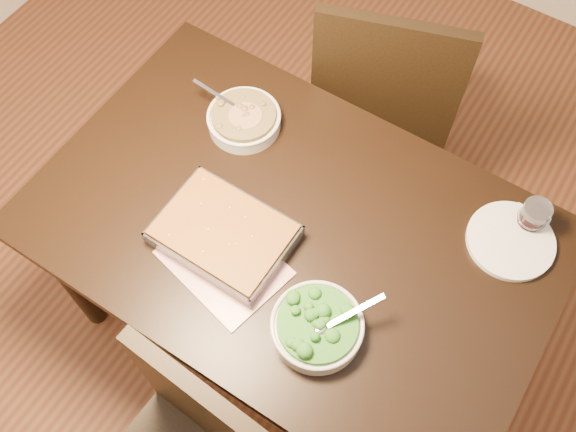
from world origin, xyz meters
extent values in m
plane|color=#4D2516|center=(0.00, 0.00, 0.00)|extent=(4.00, 4.00, 0.00)
cube|color=black|center=(0.00, 0.00, 0.73)|extent=(1.40, 0.90, 0.04)
cube|color=black|center=(0.00, 0.00, 0.66)|extent=(1.26, 0.76, 0.08)
cylinder|color=black|center=(-0.62, -0.37, 0.35)|extent=(0.07, 0.07, 0.71)
cylinder|color=black|center=(-0.62, 0.37, 0.35)|extent=(0.07, 0.07, 0.71)
cylinder|color=black|center=(0.62, 0.37, 0.35)|extent=(0.07, 0.07, 0.71)
cube|color=#A83044|center=(-0.09, -0.19, 0.75)|extent=(0.35, 0.29, 0.01)
cube|color=white|center=(0.53, 0.35, 0.75)|extent=(0.10, 0.10, 0.00)
cylinder|color=silver|center=(-0.30, 0.21, 0.77)|extent=(0.21, 0.21, 0.04)
torus|color=silver|center=(-0.30, 0.21, 0.79)|extent=(0.22, 0.22, 0.01)
cylinder|color=#35260E|center=(-0.30, 0.21, 0.80)|extent=(0.19, 0.19, 0.02)
cube|color=silver|center=(-0.37, 0.20, 0.81)|extent=(0.14, 0.02, 0.04)
cylinder|color=maroon|center=(-0.29, 0.21, 0.81)|extent=(0.10, 0.10, 0.00)
cylinder|color=silver|center=(0.21, -0.21, 0.77)|extent=(0.23, 0.23, 0.04)
torus|color=silver|center=(0.21, -0.21, 0.80)|extent=(0.23, 0.23, 0.01)
cylinder|color=#134F12|center=(0.21, -0.21, 0.80)|extent=(0.20, 0.20, 0.02)
cube|color=silver|center=(0.25, -0.15, 0.82)|extent=(0.09, 0.13, 0.05)
cube|color=silver|center=(-0.13, -0.13, 0.75)|extent=(0.34, 0.25, 0.01)
cube|color=#58370C|center=(-0.13, -0.13, 0.78)|extent=(0.33, 0.24, 0.05)
cube|color=silver|center=(-0.13, 0.00, 0.78)|extent=(0.34, 0.01, 0.05)
cube|color=silver|center=(-0.13, -0.25, 0.78)|extent=(0.34, 0.01, 0.05)
cube|color=silver|center=(0.04, -0.13, 0.78)|extent=(0.01, 0.25, 0.05)
cube|color=silver|center=(-0.30, -0.13, 0.78)|extent=(0.01, 0.25, 0.05)
cylinder|color=black|center=(0.53, 0.35, 0.78)|extent=(0.07, 0.07, 0.06)
cylinder|color=silver|center=(0.53, 0.35, 0.83)|extent=(0.08, 0.08, 0.02)
cylinder|color=white|center=(0.51, 0.28, 0.76)|extent=(0.23, 0.23, 0.02)
cylinder|color=black|center=(-0.08, -0.51, 0.22)|extent=(0.04, 0.04, 0.44)
cube|color=black|center=(0.12, -0.51, 0.72)|extent=(0.45, 0.06, 0.48)
cube|color=black|center=(-0.10, 0.79, 0.48)|extent=(0.59, 0.59, 0.04)
cylinder|color=black|center=(0.03, 1.04, 0.23)|extent=(0.04, 0.04, 0.45)
cylinder|color=black|center=(0.16, 0.66, 0.23)|extent=(0.04, 0.04, 0.45)
cylinder|color=black|center=(-0.35, 0.92, 0.23)|extent=(0.04, 0.04, 0.45)
cylinder|color=black|center=(-0.23, 0.53, 0.23)|extent=(0.04, 0.04, 0.45)
cube|color=black|center=(-0.03, 0.59, 0.74)|extent=(0.45, 0.18, 0.50)
camera|label=1|loc=(0.42, -0.68, 2.28)|focal=40.00mm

